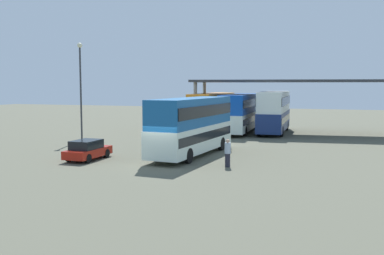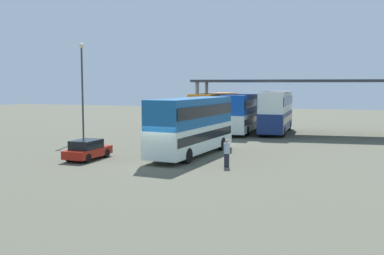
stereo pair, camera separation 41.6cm
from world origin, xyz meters
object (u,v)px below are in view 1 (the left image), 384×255
object	(u,v)px
double_decker_mid_row	(240,112)
lamppost_tall	(81,80)
parked_hatchback	(87,150)
double_decker_near_canopy	(212,110)
double_decker_main	(192,124)
double_decker_far_right	(274,110)
pedestrian_waiting	(228,153)

from	to	relation	value
double_decker_mid_row	lamppost_tall	world-z (taller)	lamppost_tall
parked_hatchback	double_decker_near_canopy	world-z (taller)	double_decker_near_canopy
parked_hatchback	lamppost_tall	size ratio (longest dim) A/B	0.43
double_decker_main	double_decker_near_canopy	world-z (taller)	double_decker_main
lamppost_tall	double_decker_main	bearing A→B (deg)	-22.81
double_decker_far_right	parked_hatchback	bearing A→B (deg)	153.65
lamppost_tall	pedestrian_waiting	distance (m)	18.78
double_decker_main	double_decker_far_right	size ratio (longest dim) A/B	1.03
double_decker_near_canopy	lamppost_tall	distance (m)	15.16
pedestrian_waiting	lamppost_tall	bearing A→B (deg)	42.42
double_decker_main	double_decker_near_canopy	xyz separation A→B (m)	(-3.30, 16.92, -0.00)
double_decker_main	double_decker_mid_row	world-z (taller)	double_decker_main
double_decker_mid_row	double_decker_main	bearing A→B (deg)	178.25
double_decker_main	double_decker_near_canopy	distance (m)	17.24
parked_hatchback	double_decker_mid_row	world-z (taller)	double_decker_mid_row
double_decker_far_right	lamppost_tall	size ratio (longest dim) A/B	1.15
parked_hatchback	double_decker_mid_row	distance (m)	21.02
double_decker_main	lamppost_tall	size ratio (longest dim) A/B	1.18
double_decker_main	parked_hatchback	world-z (taller)	double_decker_main
double_decker_near_canopy	parked_hatchback	bearing A→B (deg)	172.18
parked_hatchback	lamppost_tall	world-z (taller)	lamppost_tall
double_decker_near_canopy	pedestrian_waiting	world-z (taller)	double_decker_near_canopy
double_decker_near_canopy	lamppost_tall	size ratio (longest dim) A/B	1.30
double_decker_mid_row	pedestrian_waiting	distance (m)	19.99
double_decker_mid_row	double_decker_far_right	world-z (taller)	double_decker_far_right
double_decker_mid_row	lamppost_tall	xyz separation A→B (m)	(-12.37, -10.78, 3.22)
double_decker_mid_row	pedestrian_waiting	bearing A→B (deg)	-171.59
double_decker_far_right	double_decker_mid_row	bearing A→B (deg)	101.06
lamppost_tall	double_decker_mid_row	bearing A→B (deg)	41.07
double_decker_main	double_decker_far_right	distance (m)	17.13
double_decker_near_canopy	double_decker_mid_row	distance (m)	3.40
parked_hatchback	pedestrian_waiting	world-z (taller)	pedestrian_waiting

